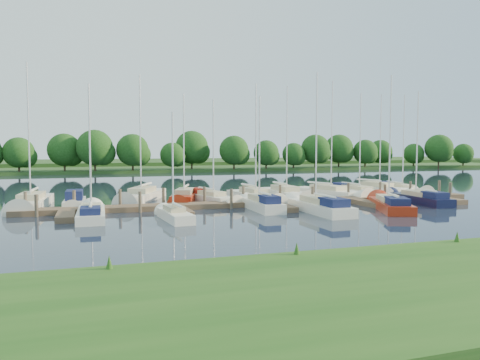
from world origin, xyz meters
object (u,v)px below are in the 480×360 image
object	(u,v)px
sailboat_s_2	(261,205)
sailboat_n_0	(32,205)
dock	(270,204)
motorboat	(74,203)
sailboat_n_5	(254,198)

from	to	relation	value
sailboat_s_2	sailboat_n_0	bearing A→B (deg)	159.76
dock	sailboat_n_0	bearing A→B (deg)	165.60
dock	sailboat_s_2	distance (m)	2.45
dock	motorboat	xyz separation A→B (m)	(-15.59, 4.22, 0.16)
motorboat	dock	bearing A→B (deg)	166.56
dock	sailboat_s_2	xyz separation A→B (m)	(-1.54, -1.89, 0.14)
sailboat_n_0	dock	bearing A→B (deg)	169.32
motorboat	sailboat_n_5	bearing A→B (deg)	179.32
motorboat	sailboat_s_2	distance (m)	15.32
motorboat	sailboat_n_5	distance (m)	15.47
dock	sailboat_n_5	xyz separation A→B (m)	(-0.14, 3.58, 0.08)
dock	sailboat_n_5	size ratio (longest dim) A/B	3.62
dock	motorboat	distance (m)	16.15
sailboat_n_0	sailboat_n_5	bearing A→B (deg)	179.83
motorboat	sailboat_n_0	bearing A→B (deg)	-9.19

